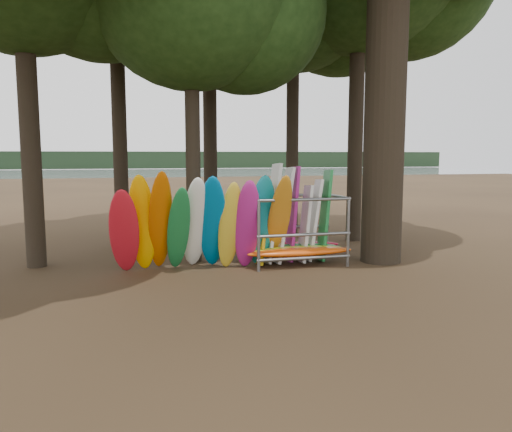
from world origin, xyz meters
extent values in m
plane|color=#47331E|center=(0.00, 0.00, 0.00)|extent=(120.00, 120.00, 0.00)
plane|color=gray|center=(0.00, 60.00, 0.00)|extent=(160.00, 160.00, 0.00)
cube|color=black|center=(0.00, 110.00, 2.00)|extent=(160.00, 4.00, 4.00)
cylinder|color=black|center=(-5.64, 2.81, 5.45)|extent=(0.53, 0.53, 10.89)
cylinder|color=black|center=(-3.30, 5.71, 5.84)|extent=(0.49, 0.49, 11.69)
cylinder|color=black|center=(0.07, 7.25, 6.53)|extent=(0.53, 0.53, 13.06)
cylinder|color=black|center=(3.10, 6.31, 5.87)|extent=(0.47, 0.47, 11.74)
cylinder|color=black|center=(-1.24, 2.41, 4.64)|extent=(0.43, 0.43, 9.28)
cylinder|color=black|center=(4.91, 4.59, 6.27)|extent=(0.54, 0.54, 12.53)
ellipsoid|color=red|center=(-3.22, 1.00, 1.15)|extent=(0.83, 1.53, 2.42)
ellipsoid|color=#FFAC00|center=(-2.76, 1.22, 1.32)|extent=(0.86, 1.39, 2.74)
ellipsoid|color=#D15B03|center=(-2.30, 1.05, 1.37)|extent=(0.64, 2.01, 2.89)
ellipsoid|color=#197638|center=(-1.84, 0.96, 1.17)|extent=(0.67, 1.76, 2.47)
ellipsoid|color=white|center=(-1.38, 1.14, 1.28)|extent=(0.71, 1.79, 2.71)
ellipsoid|color=#0066A2|center=(-0.92, 1.06, 1.30)|extent=(0.96, 1.76, 2.72)
ellipsoid|color=gold|center=(-0.46, 0.98, 1.22)|extent=(0.73, 1.12, 2.52)
ellipsoid|color=#9F1B70|center=(0.00, 0.90, 1.24)|extent=(0.77, 1.18, 2.57)
ellipsoid|color=teal|center=(0.46, 1.15, 1.29)|extent=(0.79, 1.07, 2.67)
ellipsoid|color=orange|center=(0.92, 1.00, 1.30)|extent=(0.71, 1.80, 2.74)
ellipsoid|color=#F0530D|center=(1.54, 0.90, 0.42)|extent=(3.10, 0.55, 0.24)
ellipsoid|color=#CBD71C|center=(1.54, 1.15, 0.42)|extent=(2.84, 0.55, 0.24)
ellipsoid|color=#197328|center=(1.54, 1.53, 0.42)|extent=(2.71, 0.55, 0.24)
ellipsoid|color=red|center=(1.54, 1.85, 0.42)|extent=(3.14, 0.55, 0.24)
cube|color=gold|center=(0.58, 1.48, 1.18)|extent=(0.38, 0.77, 2.39)
cube|color=silver|center=(0.90, 1.61, 1.44)|extent=(0.54, 0.84, 2.89)
cube|color=silver|center=(1.22, 1.50, 1.39)|extent=(0.59, 0.80, 2.78)
cube|color=#9A1975|center=(1.54, 1.67, 1.39)|extent=(0.37, 0.79, 2.80)
cube|color=silver|center=(1.86, 1.44, 1.12)|extent=(0.38, 0.75, 2.27)
cube|color=silver|center=(2.18, 1.60, 1.20)|extent=(0.53, 0.74, 2.43)
cube|color=#1B7D37|center=(2.50, 1.53, 1.34)|extent=(0.41, 0.77, 2.70)
camera|label=1|loc=(-3.13, -12.07, 3.11)|focal=35.00mm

